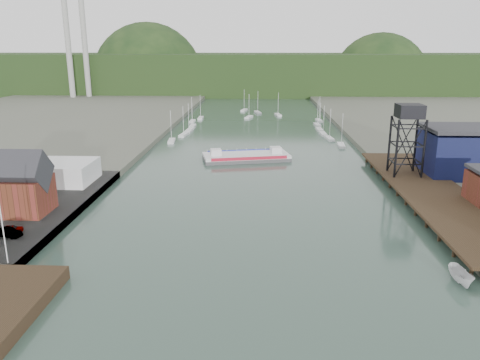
# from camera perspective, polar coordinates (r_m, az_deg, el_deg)

# --- Properties ---
(ground) EXTENTS (600.00, 600.00, 0.00)m
(ground) POSITION_cam_1_polar(r_m,az_deg,el_deg) (56.49, 0.42, -16.55)
(ground) COLOR #294136
(ground) RESTS_ON ground
(east_pier) EXTENTS (14.00, 70.00, 2.45)m
(east_pier) POSITION_cam_1_polar(r_m,az_deg,el_deg) (103.17, 22.37, -1.33)
(east_pier) COLOR black
(east_pier) RESTS_ON ground
(harbor_building) EXTENTS (12.20, 8.20, 8.90)m
(harbor_building) POSITION_cam_1_polar(r_m,az_deg,el_deg) (92.30, -25.89, -0.97)
(harbor_building) COLOR #512817
(harbor_building) RESTS_ON west_quay
(white_shed) EXTENTS (18.00, 12.00, 4.50)m
(white_shed) POSITION_cam_1_polar(r_m,az_deg,el_deg) (110.98, -21.94, 0.92)
(white_shed) COLOR silver
(white_shed) RESTS_ON west_quay
(flagpole) EXTENTS (0.16, 0.16, 12.00)m
(flagpole) POSITION_cam_1_polar(r_m,az_deg,el_deg) (70.97, -27.03, -4.58)
(flagpole) COLOR silver
(flagpole) RESTS_ON west_quay
(lift_tower) EXTENTS (6.50, 6.50, 16.00)m
(lift_tower) POSITION_cam_1_polar(r_m,az_deg,el_deg) (111.77, 19.95, 7.40)
(lift_tower) COLOR black
(lift_tower) RESTS_ON east_pier
(blue_shed) EXTENTS (20.50, 14.50, 11.30)m
(blue_shed) POSITION_cam_1_polar(r_m,az_deg,el_deg) (120.30, 26.12, 3.11)
(blue_shed) COLOR black
(blue_shed) RESTS_ON east_land
(marina_sailboats) EXTENTS (57.71, 92.65, 0.90)m
(marina_sailboats) POSITION_cam_1_polar(r_m,az_deg,el_deg) (188.52, 1.93, 6.72)
(marina_sailboats) COLOR silver
(marina_sailboats) RESTS_ON ground
(smokestacks) EXTENTS (11.20, 8.20, 60.00)m
(smokestacks) POSITION_cam_1_polar(r_m,az_deg,el_deg) (300.12, -19.28, 14.97)
(smokestacks) COLOR #A4A49E
(smokestacks) RESTS_ON ground
(distant_hills) EXTENTS (500.00, 120.00, 80.00)m
(distant_hills) POSITION_cam_1_polar(r_m,az_deg,el_deg) (349.63, 1.53, 12.60)
(distant_hills) COLOR black
(distant_hills) RESTS_ON ground
(chain_ferry) EXTENTS (25.08, 14.32, 3.40)m
(chain_ferry) POSITION_cam_1_polar(r_m,az_deg,el_deg) (130.39, 0.76, 2.88)
(chain_ferry) COLOR #4E4D50
(chain_ferry) RESTS_ON ground
(motorboat) EXTENTS (2.37, 5.63, 2.14)m
(motorboat) POSITION_cam_1_polar(r_m,az_deg,el_deg) (69.57, 25.33, -10.61)
(motorboat) COLOR silver
(motorboat) RESTS_ON ground
(car_west_a) EXTENTS (3.72, 2.47, 1.18)m
(car_west_a) POSITION_cam_1_polar(r_m,az_deg,el_deg) (84.07, -26.05, -5.35)
(car_west_a) COLOR #999999
(car_west_a) RESTS_ON west_quay
(car_west_b) EXTENTS (4.70, 2.64, 1.47)m
(car_west_b) POSITION_cam_1_polar(r_m,az_deg,el_deg) (82.20, -26.43, -5.75)
(car_west_b) COLOR #999999
(car_west_b) RESTS_ON west_quay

